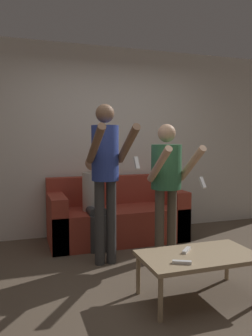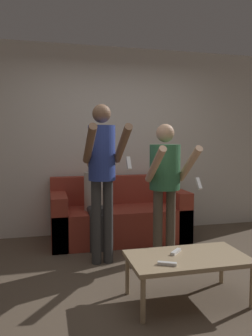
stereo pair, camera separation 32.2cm
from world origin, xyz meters
The scene contains 9 objects.
ground_plane centered at (0.00, 0.00, 0.00)m, with size 14.00×14.00×0.00m, color brown.
wall_back centered at (0.00, 1.90, 1.35)m, with size 6.40×0.06×2.70m.
couch centered at (0.03, 1.47, 0.30)m, with size 1.82×0.80×0.85m.
person_standing_left centered at (-0.34, 0.64, 1.09)m, with size 0.41×0.73×1.75m.
person_standing_right centered at (0.39, 0.65, 0.97)m, with size 0.47×0.69×1.55m.
person_seated centered at (-0.31, 1.30, 0.64)m, with size 0.28×0.52×1.17m.
coffee_table centered at (0.22, -0.36, 0.35)m, with size 1.01×0.56×0.39m.
remote_near centered at (-0.02, -0.51, 0.40)m, with size 0.15×0.10×0.02m.
remote_far centered at (0.15, -0.27, 0.40)m, with size 0.13×0.13×0.02m.
Camera 1 is at (-1.23, -2.76, 1.38)m, focal length 35.00 mm.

